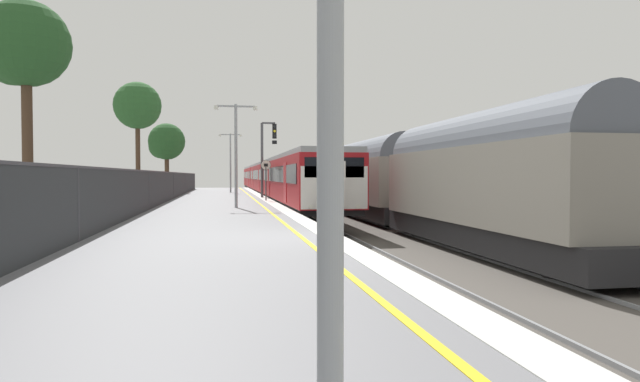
{
  "coord_description": "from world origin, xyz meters",
  "views": [
    {
      "loc": [
        -2.18,
        -13.01,
        1.5
      ],
      "look_at": [
        1.51,
        7.99,
        0.89
      ],
      "focal_mm": 30.59,
      "sensor_mm": 36.0,
      "label": 1
    }
  ],
  "objects_px": {
    "signal_gantry": "(266,151)",
    "platform_lamp_mid": "(236,146)",
    "commuter_train_at_platform": "(270,178)",
    "freight_train_adjacent_track": "(412,177)",
    "speed_limit_sign": "(266,175)",
    "platform_lamp_far": "(230,157)",
    "background_tree_left": "(165,143)",
    "background_tree_centre": "(23,48)",
    "background_tree_right": "(138,107)"
  },
  "relations": [
    {
      "from": "freight_train_adjacent_track",
      "to": "background_tree_right",
      "type": "height_order",
      "value": "background_tree_right"
    },
    {
      "from": "freight_train_adjacent_track",
      "to": "platform_lamp_far",
      "type": "relative_size",
      "value": 5.25
    },
    {
      "from": "commuter_train_at_platform",
      "to": "background_tree_centre",
      "type": "distance_m",
      "value": 34.26
    },
    {
      "from": "freight_train_adjacent_track",
      "to": "speed_limit_sign",
      "type": "relative_size",
      "value": 11.28
    },
    {
      "from": "speed_limit_sign",
      "to": "background_tree_left",
      "type": "xyz_separation_m",
      "value": [
        -7.57,
        17.4,
        2.82
      ]
    },
    {
      "from": "speed_limit_sign",
      "to": "background_tree_right",
      "type": "height_order",
      "value": "background_tree_right"
    },
    {
      "from": "background_tree_left",
      "to": "background_tree_right",
      "type": "xyz_separation_m",
      "value": [
        -0.13,
        -14.63,
        1.35
      ]
    },
    {
      "from": "freight_train_adjacent_track",
      "to": "background_tree_centre",
      "type": "xyz_separation_m",
      "value": [
        -14.77,
        -3.98,
        4.21
      ]
    },
    {
      "from": "signal_gantry",
      "to": "background_tree_right",
      "type": "relative_size",
      "value": 0.71
    },
    {
      "from": "speed_limit_sign",
      "to": "platform_lamp_mid",
      "type": "relative_size",
      "value": 0.5
    },
    {
      "from": "platform_lamp_mid",
      "to": "platform_lamp_far",
      "type": "xyz_separation_m",
      "value": [
        0.0,
        22.93,
        0.2
      ]
    },
    {
      "from": "platform_lamp_far",
      "to": "background_tree_centre",
      "type": "height_order",
      "value": "background_tree_centre"
    },
    {
      "from": "signal_gantry",
      "to": "platform_lamp_mid",
      "type": "bearing_deg",
      "value": -101.08
    },
    {
      "from": "signal_gantry",
      "to": "platform_lamp_mid",
      "type": "height_order",
      "value": "signal_gantry"
    },
    {
      "from": "platform_lamp_far",
      "to": "background_tree_left",
      "type": "xyz_separation_m",
      "value": [
        -5.67,
        1.26,
        1.28
      ]
    },
    {
      "from": "background_tree_left",
      "to": "background_tree_right",
      "type": "distance_m",
      "value": 14.69
    },
    {
      "from": "freight_train_adjacent_track",
      "to": "signal_gantry",
      "type": "distance_m",
      "value": 15.04
    },
    {
      "from": "background_tree_right",
      "to": "commuter_train_at_platform",
      "type": "bearing_deg",
      "value": 59.75
    },
    {
      "from": "platform_lamp_mid",
      "to": "background_tree_right",
      "type": "height_order",
      "value": "background_tree_right"
    },
    {
      "from": "commuter_train_at_platform",
      "to": "background_tree_right",
      "type": "distance_m",
      "value": 19.46
    },
    {
      "from": "background_tree_right",
      "to": "platform_lamp_far",
      "type": "bearing_deg",
      "value": 66.55
    },
    {
      "from": "signal_gantry",
      "to": "background_tree_right",
      "type": "distance_m",
      "value": 8.69
    },
    {
      "from": "signal_gantry",
      "to": "platform_lamp_far",
      "type": "xyz_separation_m",
      "value": [
        -2.27,
        11.36,
        -0.1
      ]
    },
    {
      "from": "commuter_train_at_platform",
      "to": "freight_train_adjacent_track",
      "type": "relative_size",
      "value": 2.26
    },
    {
      "from": "signal_gantry",
      "to": "speed_limit_sign",
      "type": "relative_size",
      "value": 2.12
    },
    {
      "from": "signal_gantry",
      "to": "background_tree_right",
      "type": "bearing_deg",
      "value": -165.99
    },
    {
      "from": "speed_limit_sign",
      "to": "background_tree_right",
      "type": "bearing_deg",
      "value": 160.16
    },
    {
      "from": "speed_limit_sign",
      "to": "background_tree_left",
      "type": "distance_m",
      "value": 19.19
    },
    {
      "from": "commuter_train_at_platform",
      "to": "freight_train_adjacent_track",
      "type": "height_order",
      "value": "freight_train_adjacent_track"
    },
    {
      "from": "platform_lamp_far",
      "to": "background_tree_right",
      "type": "relative_size",
      "value": 0.71
    },
    {
      "from": "freight_train_adjacent_track",
      "to": "platform_lamp_mid",
      "type": "height_order",
      "value": "platform_lamp_mid"
    },
    {
      "from": "freight_train_adjacent_track",
      "to": "background_tree_centre",
      "type": "height_order",
      "value": "background_tree_centre"
    },
    {
      "from": "platform_lamp_mid",
      "to": "background_tree_left",
      "type": "distance_m",
      "value": 24.88
    },
    {
      "from": "platform_lamp_mid",
      "to": "signal_gantry",
      "type": "bearing_deg",
      "value": 78.92
    },
    {
      "from": "signal_gantry",
      "to": "platform_lamp_mid",
      "type": "relative_size",
      "value": 1.07
    },
    {
      "from": "background_tree_left",
      "to": "background_tree_centre",
      "type": "height_order",
      "value": "background_tree_centre"
    },
    {
      "from": "background_tree_left",
      "to": "background_tree_centre",
      "type": "distance_m",
      "value": 30.55
    },
    {
      "from": "commuter_train_at_platform",
      "to": "signal_gantry",
      "type": "relative_size",
      "value": 12.01
    },
    {
      "from": "background_tree_centre",
      "to": "background_tree_right",
      "type": "distance_m",
      "value": 15.92
    },
    {
      "from": "freight_train_adjacent_track",
      "to": "platform_lamp_far",
      "type": "bearing_deg",
      "value": 107.06
    },
    {
      "from": "commuter_train_at_platform",
      "to": "signal_gantry",
      "type": "height_order",
      "value": "signal_gantry"
    },
    {
      "from": "commuter_train_at_platform",
      "to": "background_tree_right",
      "type": "xyz_separation_m",
      "value": [
        -9.54,
        -16.36,
        4.45
      ]
    },
    {
      "from": "commuter_train_at_platform",
      "to": "signal_gantry",
      "type": "bearing_deg",
      "value": -95.88
    },
    {
      "from": "speed_limit_sign",
      "to": "background_tree_right",
      "type": "distance_m",
      "value": 9.18
    },
    {
      "from": "freight_train_adjacent_track",
      "to": "commuter_train_at_platform",
      "type": "bearing_deg",
      "value": 98.07
    },
    {
      "from": "platform_lamp_mid",
      "to": "background_tree_right",
      "type": "xyz_separation_m",
      "value": [
        -5.8,
        9.56,
        2.82
      ]
    },
    {
      "from": "commuter_train_at_platform",
      "to": "background_tree_left",
      "type": "xyz_separation_m",
      "value": [
        -9.41,
        -1.73,
        3.11
      ]
    },
    {
      "from": "background_tree_right",
      "to": "speed_limit_sign",
      "type": "bearing_deg",
      "value": -19.84
    },
    {
      "from": "speed_limit_sign",
      "to": "platform_lamp_far",
      "type": "distance_m",
      "value": 16.33
    },
    {
      "from": "signal_gantry",
      "to": "speed_limit_sign",
      "type": "bearing_deg",
      "value": -94.39
    }
  ]
}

